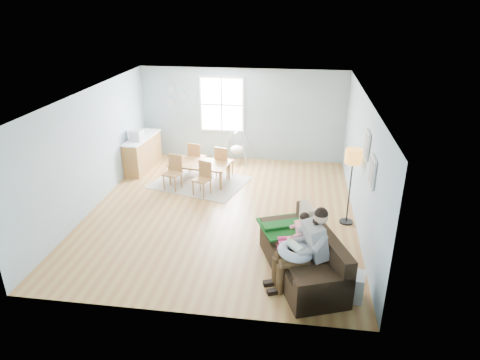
# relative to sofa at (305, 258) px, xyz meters

# --- Properties ---
(room) EXTENTS (8.40, 9.40, 3.90)m
(room) POSITION_rel_sofa_xyz_m (-1.89, 2.18, 2.11)
(room) COLOR #A46B3A
(window) EXTENTS (1.32, 0.08, 1.62)m
(window) POSITION_rel_sofa_xyz_m (-2.49, 5.64, 1.34)
(window) COLOR white
(window) RESTS_ON room
(pictures) EXTENTS (0.05, 1.34, 0.74)m
(pictures) POSITION_rel_sofa_xyz_m (1.08, 1.13, 1.54)
(pictures) COLOR white
(pictures) RESTS_ON room
(wall_plates) EXTENTS (0.67, 0.02, 0.66)m
(wall_plates) POSITION_rel_sofa_xyz_m (-3.89, 5.65, 1.51)
(wall_plates) COLOR #889CA4
(wall_plates) RESTS_ON room
(sofa) EXTENTS (1.65, 2.39, 0.89)m
(sofa) POSITION_rel_sofa_xyz_m (0.00, 0.00, 0.00)
(sofa) COLOR black
(sofa) RESTS_ON room
(green_throw) EXTENTS (1.26, 1.19, 0.04)m
(green_throw) POSITION_rel_sofa_xyz_m (-0.33, 0.66, 0.25)
(green_throw) COLOR #145714
(green_throw) RESTS_ON sofa
(beige_pillow) EXTENTS (0.30, 0.53, 0.51)m
(beige_pillow) POSITION_rel_sofa_xyz_m (0.02, 0.62, 0.49)
(beige_pillow) COLOR tan
(beige_pillow) RESTS_ON sofa
(father) EXTENTS (1.11, 0.75, 1.46)m
(father) POSITION_rel_sofa_xyz_m (-0.02, -0.34, 0.46)
(father) COLOR gray
(father) RESTS_ON sofa
(nursing_pillow) EXTENTS (0.81, 0.80, 0.24)m
(nursing_pillow) POSITION_rel_sofa_xyz_m (-0.18, -0.40, 0.38)
(nursing_pillow) COLOR #A5B8CF
(nursing_pillow) RESTS_ON father
(infant) EXTENTS (0.31, 0.39, 0.15)m
(infant) POSITION_rel_sofa_xyz_m (-0.20, -0.37, 0.47)
(infant) COLOR white
(infant) RESTS_ON nursing_pillow
(toddler) EXTENTS (0.60, 0.37, 0.90)m
(toddler) POSITION_rel_sofa_xyz_m (-0.15, 0.16, 0.44)
(toddler) COLOR white
(toddler) RESTS_ON sofa
(floor_lamp) EXTENTS (0.34, 0.34, 1.69)m
(floor_lamp) POSITION_rel_sofa_xyz_m (0.91, 2.01, 1.09)
(floor_lamp) COLOR black
(floor_lamp) RESTS_ON room
(storage_cube) EXTENTS (0.47, 0.44, 0.46)m
(storage_cube) POSITION_rel_sofa_xyz_m (0.74, -0.56, -0.09)
(storage_cube) COLOR white
(storage_cube) RESTS_ON room
(rug) EXTENTS (2.73, 2.34, 0.01)m
(rug) POSITION_rel_sofa_xyz_m (-2.76, 3.69, -0.31)
(rug) COLOR gray
(rug) RESTS_ON room
(dining_table) EXTENTS (1.66, 1.07, 0.55)m
(dining_table) POSITION_rel_sofa_xyz_m (-2.76, 3.69, -0.04)
(dining_table) COLOR olive
(dining_table) RESTS_ON rug
(chair_sw) EXTENTS (0.49, 0.49, 0.89)m
(chair_sw) POSITION_rel_sofa_xyz_m (-3.32, 3.25, 0.19)
(chair_sw) COLOR #9D5C36
(chair_sw) RESTS_ON rug
(chair_se) EXTENTS (0.50, 0.50, 0.85)m
(chair_se) POSITION_rel_sofa_xyz_m (-2.50, 3.02, 0.16)
(chair_se) COLOR #9D5C36
(chair_se) RESTS_ON rug
(chair_nw) EXTENTS (0.47, 0.47, 0.88)m
(chair_nw) POSITION_rel_sofa_xyz_m (-3.01, 4.36, 0.18)
(chair_nw) COLOR #9D5C36
(chair_nw) RESTS_ON rug
(chair_ne) EXTENTS (0.51, 0.51, 0.89)m
(chair_ne) POSITION_rel_sofa_xyz_m (-2.20, 4.14, 0.18)
(chair_ne) COLOR #9D5C36
(chair_ne) RESTS_ON rug
(counter) EXTENTS (0.62, 1.70, 0.93)m
(counter) POSITION_rel_sofa_xyz_m (-4.59, 4.50, 0.16)
(counter) COLOR olive
(counter) RESTS_ON room
(monitor) EXTENTS (0.35, 0.33, 0.30)m
(monitor) POSITION_rel_sofa_xyz_m (-4.60, 4.19, 0.76)
(monitor) COLOR #BBBCC0
(monitor) RESTS_ON counter
(baby_swing) EXTENTS (1.07, 1.09, 0.97)m
(baby_swing) POSITION_rel_sofa_xyz_m (-1.99, 5.28, 0.12)
(baby_swing) COLOR #BBBCC0
(baby_swing) RESTS_ON room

